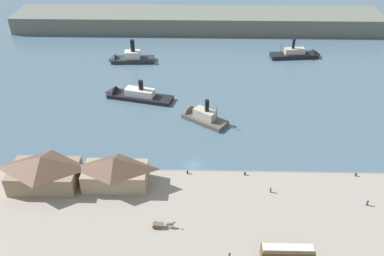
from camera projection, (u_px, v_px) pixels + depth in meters
name	position (u px, v px, depth m)	size (l,w,h in m)	color
ground_plane	(194.00, 165.00, 115.65)	(320.00, 320.00, 0.00)	#476070
quay_promenade	(192.00, 222.00, 97.00)	(110.00, 36.00, 1.20)	gray
seawall_edge	(193.00, 172.00, 112.38)	(110.00, 0.80, 1.00)	slate
ferry_shed_west_terminal	(44.00, 171.00, 104.79)	(17.37, 10.88, 8.87)	#847056
ferry_shed_central_terminal	(115.00, 171.00, 104.78)	(16.50, 8.93, 8.53)	#998466
street_tram	(287.00, 253.00, 85.73)	(10.94, 2.92, 4.23)	#4C381E
horse_cart	(163.00, 224.00, 94.33)	(5.39, 1.31, 1.87)	brown
pedestrian_near_west_shed	(367.00, 203.00, 100.38)	(0.43, 0.43, 1.75)	#33384C
pedestrian_walking_east	(229.00, 255.00, 87.28)	(0.43, 0.43, 1.75)	#4C3D33
pedestrian_standing_center	(271.00, 190.00, 104.33)	(0.40, 0.40, 1.63)	#3D4C42
mooring_post_center_east	(245.00, 173.00, 110.13)	(0.44, 0.44, 0.90)	black
mooring_post_west	(356.00, 175.00, 109.75)	(0.44, 0.44, 0.90)	black
mooring_post_center_west	(187.00, 172.00, 110.59)	(0.44, 0.44, 0.90)	black
ferry_mid_harbor	(131.00, 94.00, 147.22)	(26.06, 11.67, 9.31)	black
ferry_outer_harbor	(127.00, 58.00, 172.68)	(19.62, 6.76, 11.33)	#23282D
ferry_departing_north	(300.00, 54.00, 176.63)	(22.35, 7.50, 9.96)	black
ferry_approaching_west	(200.00, 116.00, 134.80)	(16.59, 14.08, 10.20)	#514C47
far_headland	(198.00, 20.00, 205.03)	(180.00, 24.00, 8.00)	#60665B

